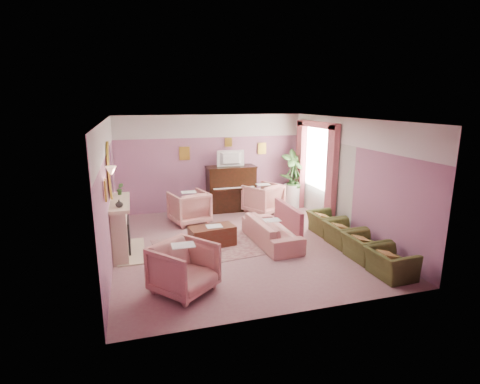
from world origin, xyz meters
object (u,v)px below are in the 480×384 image
object	(u,v)px
floral_armchair_front	(184,266)
olive_chair_b	(365,243)
sofa	(272,227)
olive_chair_c	(343,230)
olive_chair_a	(391,259)
side_table	(292,196)
floral_armchair_right	(263,197)
olive_chair_d	(325,220)
coffee_table	(212,236)
piano	(231,189)
television	(231,157)
floral_armchair_left	(189,206)

from	to	relation	value
floral_armchair_front	olive_chair_b	xyz separation A→B (m)	(3.74, 0.32, -0.13)
floral_armchair_front	olive_chair_b	bearing A→B (deg)	4.90
sofa	olive_chair_c	xyz separation A→B (m)	(1.51, -0.57, -0.04)
floral_armchair_front	olive_chair_a	world-z (taller)	floral_armchair_front
olive_chair_a	side_table	xyz separation A→B (m)	(0.18, 4.88, 0.00)
olive_chair_a	olive_chair_b	distance (m)	0.82
floral_armchair_right	side_table	bearing A→B (deg)	18.61
floral_armchair_front	olive_chair_d	world-z (taller)	floral_armchair_front
coffee_table	olive_chair_a	world-z (taller)	olive_chair_a
floral_armchair_right	side_table	size ratio (longest dim) A/B	1.36
floral_armchair_front	olive_chair_d	size ratio (longest dim) A/B	1.18
piano	olive_chair_b	bearing A→B (deg)	-67.91
piano	olive_chair_d	xyz separation A→B (m)	(1.71, -2.58, -0.30)
television	olive_chair_c	size ratio (longest dim) A/B	0.99
television	sofa	size ratio (longest dim) A/B	0.42
floral_armchair_front	olive_chair_a	bearing A→B (deg)	-7.61
television	olive_chair_b	size ratio (longest dim) A/B	0.99
floral_armchair_right	floral_armchair_front	world-z (taller)	same
coffee_table	side_table	bearing A→B (deg)	39.03
television	olive_chair_b	xyz separation A→B (m)	(1.71, -4.17, -1.25)
olive_chair_b	olive_chair_c	distance (m)	0.82
floral_armchair_front	side_table	world-z (taller)	floral_armchair_front
olive_chair_b	olive_chair_d	bearing A→B (deg)	90.00
piano	television	size ratio (longest dim) A/B	1.75
television	olive_chair_b	world-z (taller)	television
piano	side_table	size ratio (longest dim) A/B	2.00
olive_chair_c	side_table	distance (m)	3.24
piano	floral_armchair_left	size ratio (longest dim) A/B	1.47
piano	olive_chair_a	xyz separation A→B (m)	(1.71, -5.04, -0.30)
floral_armchair_left	floral_armchair_front	world-z (taller)	same
coffee_table	olive_chair_c	distance (m)	2.96
piano	television	world-z (taller)	television
piano	olive_chair_c	distance (m)	3.82
piano	floral_armchair_right	world-z (taller)	piano
sofa	floral_armchair_front	world-z (taller)	floral_armchair_front
coffee_table	olive_chair_a	distance (m)	3.74
sofa	side_table	world-z (taller)	sofa
side_table	olive_chair_c	bearing A→B (deg)	-93.13
olive_chair_d	floral_armchair_left	bearing A→B (deg)	150.81
piano	olive_chair_d	bearing A→B (deg)	-56.43
floral_armchair_right	olive_chair_b	distance (m)	3.81
piano	coffee_table	world-z (taller)	piano
floral_armchair_left	olive_chair_b	bearing A→B (deg)	-47.44
coffee_table	floral_armchair_left	xyz separation A→B (m)	(-0.25, 1.76, 0.25)
floral_armchair_front	olive_chair_d	xyz separation A→B (m)	(3.74, 1.96, -0.13)
olive_chair_c	olive_chair_d	xyz separation A→B (m)	(0.00, 0.82, 0.00)
olive_chair_a	side_table	bearing A→B (deg)	87.92
floral_armchair_right	olive_chair_c	distance (m)	3.02
floral_armchair_right	piano	bearing A→B (deg)	147.40
floral_armchair_right	olive_chair_c	bearing A→B (deg)	-72.74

